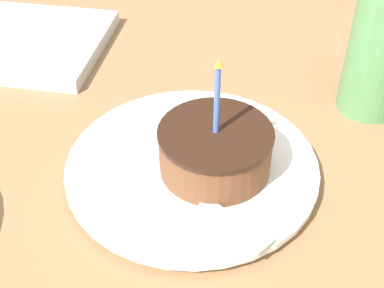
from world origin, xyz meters
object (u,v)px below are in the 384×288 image
marble_board (17,41)px  bottle (382,47)px  cake_slice (215,150)px  plate (192,167)px  fork (203,201)px

marble_board → bottle: bearing=-6.9°
cake_slice → marble_board: 0.40m
marble_board → plate: bearing=-36.6°
cake_slice → fork: cake_slice is taller
plate → fork: (0.02, -0.06, 0.01)m
cake_slice → marble_board: bearing=144.9°
cake_slice → bottle: (0.17, 0.17, 0.04)m
plate → cake_slice: cake_slice is taller
bottle → marble_board: 0.50m
cake_slice → fork: (-0.00, -0.05, -0.02)m
marble_board → cake_slice: bearing=-35.1°
bottle → marble_board: bearing=173.1°
plate → marble_board: 0.37m
plate → bottle: size_ratio=1.29×
cake_slice → fork: bearing=-93.9°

